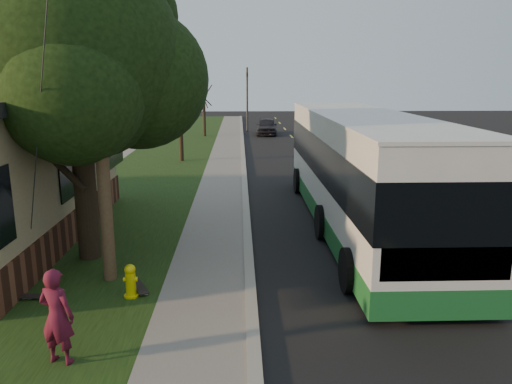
{
  "coord_description": "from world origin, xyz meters",
  "views": [
    {
      "loc": [
        -0.23,
        -10.15,
        4.75
      ],
      "look_at": [
        0.25,
        3.8,
        1.5
      ],
      "focal_mm": 35.0,
      "sensor_mm": 36.0,
      "label": 1
    }
  ],
  "objects_px": {
    "leafy_tree": "(78,59)",
    "transit_bus": "(362,168)",
    "fire_hydrant": "(131,281)",
    "distant_car": "(267,126)",
    "traffic_signal": "(247,95)",
    "bare_tree_far": "(204,112)",
    "skateboard_main": "(139,287)",
    "skateboarder": "(57,316)",
    "skateboard_spare": "(41,296)",
    "utility_pole": "(96,82)",
    "bare_tree_near": "(181,124)"
  },
  "relations": [
    {
      "from": "utility_pole",
      "to": "leafy_tree",
      "type": "xyz_separation_m",
      "value": [
        -0.87,
        1.66,
        0.54
      ]
    },
    {
      "from": "utility_pole",
      "to": "fire_hydrant",
      "type": "bearing_deg",
      "value": -54.62
    },
    {
      "from": "traffic_signal",
      "to": "transit_bus",
      "type": "relative_size",
      "value": 0.41
    },
    {
      "from": "bare_tree_far",
      "to": "traffic_signal",
      "type": "distance_m",
      "value": 5.44
    },
    {
      "from": "bare_tree_near",
      "to": "bare_tree_far",
      "type": "height_order",
      "value": "bare_tree_near"
    },
    {
      "from": "leafy_tree",
      "to": "transit_bus",
      "type": "relative_size",
      "value": 0.58
    },
    {
      "from": "skateboard_main",
      "to": "skateboard_spare",
      "type": "distance_m",
      "value": 2.06
    },
    {
      "from": "utility_pole",
      "to": "leafy_tree",
      "type": "relative_size",
      "value": 1.16
    },
    {
      "from": "transit_bus",
      "to": "skateboarder",
      "type": "relative_size",
      "value": 8.09
    },
    {
      "from": "bare_tree_near",
      "to": "distant_car",
      "type": "height_order",
      "value": "bare_tree_near"
    },
    {
      "from": "bare_tree_far",
      "to": "traffic_signal",
      "type": "bearing_deg",
      "value": 48.81
    },
    {
      "from": "distant_car",
      "to": "bare_tree_far",
      "type": "bearing_deg",
      "value": -161.7
    },
    {
      "from": "leafy_tree",
      "to": "transit_bus",
      "type": "height_order",
      "value": "leafy_tree"
    },
    {
      "from": "fire_hydrant",
      "to": "bare_tree_far",
      "type": "distance_m",
      "value": 30.04
    },
    {
      "from": "leafy_tree",
      "to": "skateboarder",
      "type": "bearing_deg",
      "value": -79.86
    },
    {
      "from": "leafy_tree",
      "to": "transit_bus",
      "type": "distance_m",
      "value": 8.78
    },
    {
      "from": "leafy_tree",
      "to": "skateboard_spare",
      "type": "relative_size",
      "value": 9.2
    },
    {
      "from": "transit_bus",
      "to": "distant_car",
      "type": "distance_m",
      "value": 26.3
    },
    {
      "from": "skateboard_main",
      "to": "bare_tree_far",
      "type": "bearing_deg",
      "value": 90.97
    },
    {
      "from": "bare_tree_far",
      "to": "skateboard_spare",
      "type": "distance_m",
      "value": 30.16
    },
    {
      "from": "leafy_tree",
      "to": "skateboard_spare",
      "type": "distance_m",
      "value": 5.73
    },
    {
      "from": "traffic_signal",
      "to": "distant_car",
      "type": "relative_size",
      "value": 1.34
    },
    {
      "from": "skateboard_spare",
      "to": "skateboard_main",
      "type": "bearing_deg",
      "value": 11.62
    },
    {
      "from": "utility_pole",
      "to": "skateboard_spare",
      "type": "relative_size",
      "value": 10.7
    },
    {
      "from": "bare_tree_near",
      "to": "skateboarder",
      "type": "relative_size",
      "value": 2.59
    },
    {
      "from": "transit_bus",
      "to": "traffic_signal",
      "type": "bearing_deg",
      "value": 96.15
    },
    {
      "from": "traffic_signal",
      "to": "skateboarder",
      "type": "xyz_separation_m",
      "value": [
        -3.74,
        -36.53,
        -2.26
      ]
    },
    {
      "from": "fire_hydrant",
      "to": "skateboard_main",
      "type": "bearing_deg",
      "value": 74.14
    },
    {
      "from": "fire_hydrant",
      "to": "bare_tree_near",
      "type": "xyz_separation_m",
      "value": [
        -0.9,
        18.0,
        1.72
      ]
    },
    {
      "from": "bare_tree_far",
      "to": "transit_bus",
      "type": "xyz_separation_m",
      "value": [
        6.61,
        -24.88,
        -0.07
      ]
    },
    {
      "from": "utility_pole",
      "to": "skateboarder",
      "type": "xyz_separation_m",
      "value": [
        0.06,
        -3.52,
        -3.73
      ]
    },
    {
      "from": "traffic_signal",
      "to": "distant_car",
      "type": "bearing_deg",
      "value": -59.54
    },
    {
      "from": "fire_hydrant",
      "to": "transit_bus",
      "type": "bearing_deg",
      "value": 39.51
    },
    {
      "from": "skateboarder",
      "to": "bare_tree_far",
      "type": "bearing_deg",
      "value": -75.01
    },
    {
      "from": "fire_hydrant",
      "to": "distant_car",
      "type": "bearing_deg",
      "value": 81.55
    },
    {
      "from": "leafy_tree",
      "to": "fire_hydrant",
      "type": "bearing_deg",
      "value": -59.33
    },
    {
      "from": "leafy_tree",
      "to": "skateboard_main",
      "type": "xyz_separation_m",
      "value": [
        1.67,
        -2.3,
        -5.03
      ]
    },
    {
      "from": "traffic_signal",
      "to": "skateboard_main",
      "type": "xyz_separation_m",
      "value": [
        -3.0,
        -33.65,
        -3.03
      ]
    },
    {
      "from": "bare_tree_far",
      "to": "skateboard_spare",
      "type": "xyz_separation_m",
      "value": [
        -1.52,
        -30.06,
        -1.87
      ]
    },
    {
      "from": "fire_hydrant",
      "to": "skateboard_main",
      "type": "xyz_separation_m",
      "value": [
        0.1,
        0.35,
        -0.3
      ]
    },
    {
      "from": "leafy_tree",
      "to": "bare_tree_far",
      "type": "relative_size",
      "value": 1.94
    },
    {
      "from": "bare_tree_near",
      "to": "skateboard_main",
      "type": "distance_m",
      "value": 17.79
    },
    {
      "from": "bare_tree_far",
      "to": "skateboard_main",
      "type": "bearing_deg",
      "value": -89.03
    },
    {
      "from": "transit_bus",
      "to": "distant_car",
      "type": "height_order",
      "value": "transit_bus"
    },
    {
      "from": "fire_hydrant",
      "to": "traffic_signal",
      "type": "bearing_deg",
      "value": 84.79
    },
    {
      "from": "traffic_signal",
      "to": "distant_car",
      "type": "distance_m",
      "value": 3.94
    },
    {
      "from": "bare_tree_far",
      "to": "skateboard_spare",
      "type": "relative_size",
      "value": 4.75
    },
    {
      "from": "traffic_signal",
      "to": "skateboard_spare",
      "type": "xyz_separation_m",
      "value": [
        -5.02,
        -34.06,
        -3.03
      ]
    },
    {
      "from": "bare_tree_near",
      "to": "skateboarder",
      "type": "xyz_separation_m",
      "value": [
        0.26,
        -20.53,
        -1.25
      ]
    },
    {
      "from": "bare_tree_far",
      "to": "traffic_signal",
      "type": "xyz_separation_m",
      "value": [
        3.5,
        4.0,
        1.16
      ]
    }
  ]
}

